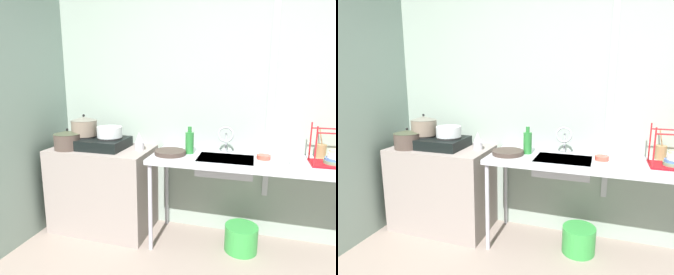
% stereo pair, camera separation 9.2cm
% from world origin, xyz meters
% --- Properties ---
extents(wall_back, '(4.69, 0.10, 2.76)m').
position_xyz_m(wall_back, '(0.00, 1.81, 1.38)').
color(wall_back, '#93A396').
rests_on(wall_back, ground).
extents(wall_metal_strip, '(0.05, 0.01, 2.20)m').
position_xyz_m(wall_metal_strip, '(0.16, 1.76, 1.52)').
color(wall_metal_strip, '#B5B7C0').
extents(counter_concrete, '(0.96, 0.57, 0.83)m').
position_xyz_m(counter_concrete, '(-1.37, 1.48, 0.41)').
color(counter_concrete, gray).
rests_on(counter_concrete, ground).
extents(counter_sink, '(1.72, 0.57, 0.83)m').
position_xyz_m(counter_sink, '(0.04, 1.48, 0.77)').
color(counter_sink, '#B5B7C0').
rests_on(counter_sink, ground).
extents(stove, '(0.57, 0.40, 0.11)m').
position_xyz_m(stove, '(-1.41, 1.48, 0.88)').
color(stove, black).
rests_on(stove, counter_concrete).
extents(pot_on_left_burner, '(0.25, 0.25, 0.21)m').
position_xyz_m(pot_on_left_burner, '(-1.55, 1.48, 1.04)').
color(pot_on_left_burner, '#7C6A5B').
rests_on(pot_on_left_burner, stove).
extents(pot_on_right_burner, '(0.24, 0.24, 0.10)m').
position_xyz_m(pot_on_right_burner, '(-1.28, 1.48, 0.99)').
color(pot_on_right_burner, silver).
rests_on(pot_on_right_burner, stove).
extents(pot_beside_stove, '(0.26, 0.26, 0.20)m').
position_xyz_m(pot_beside_stove, '(-1.66, 1.35, 0.92)').
color(pot_beside_stove, '#4B3C35').
rests_on(pot_beside_stove, counter_concrete).
extents(percolator, '(0.09, 0.09, 0.17)m').
position_xyz_m(percolator, '(-0.99, 1.51, 0.91)').
color(percolator, silver).
rests_on(percolator, counter_concrete).
extents(sink_basin, '(0.46, 0.33, 0.13)m').
position_xyz_m(sink_basin, '(-0.18, 1.45, 0.76)').
color(sink_basin, '#B5B7C0').
rests_on(sink_basin, counter_sink).
extents(faucet, '(0.14, 0.08, 0.25)m').
position_xyz_m(faucet, '(-0.20, 1.60, 0.99)').
color(faucet, '#B5B7C0').
rests_on(faucet, counter_sink).
extents(frying_pan, '(0.28, 0.28, 0.04)m').
position_xyz_m(frying_pan, '(-0.66, 1.44, 0.85)').
color(frying_pan, '#3F312B').
rests_on(frying_pan, counter_sink).
extents(dish_rack, '(0.34, 0.24, 0.32)m').
position_xyz_m(dish_rack, '(0.65, 1.49, 0.89)').
color(dish_rack, red).
rests_on(dish_rack, counter_sink).
extents(cup_by_rack, '(0.09, 0.09, 0.09)m').
position_xyz_m(cup_by_rack, '(0.36, 1.39, 0.87)').
color(cup_by_rack, white).
rests_on(cup_by_rack, counter_sink).
extents(small_bowl_on_drainboard, '(0.11, 0.11, 0.04)m').
position_xyz_m(small_bowl_on_drainboard, '(0.13, 1.52, 0.85)').
color(small_bowl_on_drainboard, '#C04D3D').
rests_on(small_bowl_on_drainboard, counter_sink).
extents(bottle_by_sink, '(0.08, 0.08, 0.24)m').
position_xyz_m(bottle_by_sink, '(-0.51, 1.53, 0.93)').
color(bottle_by_sink, '#287531').
rests_on(bottle_by_sink, counter_sink).
extents(utensil_jar, '(0.09, 0.09, 0.25)m').
position_xyz_m(utensil_jar, '(0.59, 1.70, 0.89)').
color(utensil_jar, olive).
rests_on(utensil_jar, counter_sink).
extents(bucket_on_floor, '(0.28, 0.28, 0.23)m').
position_xyz_m(bucket_on_floor, '(-0.02, 1.45, 0.12)').
color(bucket_on_floor, green).
rests_on(bucket_on_floor, ground).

